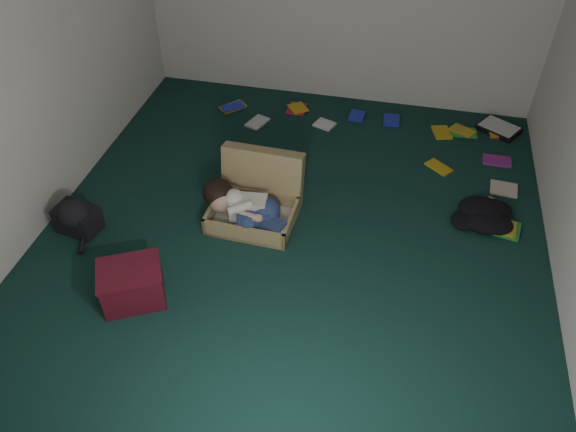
% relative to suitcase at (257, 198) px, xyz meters
% --- Properties ---
extents(floor, '(4.50, 4.50, 0.00)m').
position_rel_suitcase_xyz_m(floor, '(0.35, -0.22, -0.15)').
color(floor, '#102E29').
rests_on(floor, ground).
extents(wall_front, '(4.50, 0.00, 4.50)m').
position_rel_suitcase_xyz_m(wall_front, '(0.35, -2.47, 1.15)').
color(wall_front, silver).
rests_on(wall_front, ground).
extents(wall_left, '(0.00, 4.50, 4.50)m').
position_rel_suitcase_xyz_m(wall_left, '(-1.65, -0.22, 1.15)').
color(wall_left, silver).
rests_on(wall_left, ground).
extents(suitcase, '(0.71, 0.70, 0.51)m').
position_rel_suitcase_xyz_m(suitcase, '(0.00, 0.00, 0.00)').
color(suitcase, tan).
rests_on(suitcase, floor).
extents(person, '(0.74, 0.38, 0.31)m').
position_rel_suitcase_xyz_m(person, '(-0.05, -0.17, 0.04)').
color(person, white).
rests_on(person, suitcase).
extents(maroon_bin, '(0.55, 0.51, 0.30)m').
position_rel_suitcase_xyz_m(maroon_bin, '(-0.61, -1.10, 0.00)').
color(maroon_bin, '#4F101C').
rests_on(maroon_bin, floor).
extents(backpack, '(0.46, 0.39, 0.24)m').
position_rel_suitcase_xyz_m(backpack, '(-1.35, -0.52, -0.03)').
color(backpack, black).
rests_on(backpack, floor).
extents(clothing_pile, '(0.47, 0.39, 0.14)m').
position_rel_suitcase_xyz_m(clothing_pile, '(1.83, 0.33, -0.08)').
color(clothing_pile, black).
rests_on(clothing_pile, floor).
extents(paper_tray, '(0.48, 0.44, 0.05)m').
position_rel_suitcase_xyz_m(paper_tray, '(2.05, 1.73, -0.13)').
color(paper_tray, black).
rests_on(paper_tray, floor).
extents(book_scatter, '(2.96, 1.69, 0.02)m').
position_rel_suitcase_xyz_m(book_scatter, '(1.12, 1.27, -0.14)').
color(book_scatter, gold).
rests_on(book_scatter, floor).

